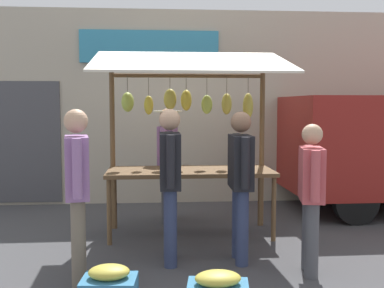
{
  "coord_description": "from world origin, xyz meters",
  "views": [
    {
      "loc": [
        0.46,
        6.11,
        1.74
      ],
      "look_at": [
        0.0,
        0.3,
        1.25
      ],
      "focal_mm": 43.31,
      "sensor_mm": 36.0,
      "label": 1
    }
  ],
  "objects_px": {
    "shopper_with_shopping_bag": "(240,175)",
    "shopper_in_striped_shirt": "(311,189)",
    "shopper_in_grey_tee": "(170,174)",
    "vendor_with_sunhat": "(168,154)",
    "shopper_with_ponytail": "(77,182)",
    "market_stall": "(191,118)"
  },
  "relations": [
    {
      "from": "vendor_with_sunhat",
      "to": "shopper_in_striped_shirt",
      "type": "distance_m",
      "value": 2.69
    },
    {
      "from": "shopper_with_shopping_bag",
      "to": "shopper_in_grey_tee",
      "type": "height_order",
      "value": "shopper_in_grey_tee"
    },
    {
      "from": "shopper_in_grey_tee",
      "to": "shopper_with_ponytail",
      "type": "relative_size",
      "value": 1.0
    },
    {
      "from": "shopper_in_grey_tee",
      "to": "vendor_with_sunhat",
      "type": "bearing_deg",
      "value": -0.65
    },
    {
      "from": "market_stall",
      "to": "shopper_with_shopping_bag",
      "type": "distance_m",
      "value": 1.39
    },
    {
      "from": "shopper_in_striped_shirt",
      "to": "shopper_with_ponytail",
      "type": "bearing_deg",
      "value": 102.49
    },
    {
      "from": "shopper_with_shopping_bag",
      "to": "shopper_in_striped_shirt",
      "type": "distance_m",
      "value": 0.78
    },
    {
      "from": "shopper_with_shopping_bag",
      "to": "shopper_with_ponytail",
      "type": "relative_size",
      "value": 0.98
    },
    {
      "from": "shopper_in_grey_tee",
      "to": "shopper_with_shopping_bag",
      "type": "bearing_deg",
      "value": -90.83
    },
    {
      "from": "shopper_in_striped_shirt",
      "to": "market_stall",
      "type": "bearing_deg",
      "value": 46.58
    },
    {
      "from": "shopper_with_shopping_bag",
      "to": "shopper_in_grey_tee",
      "type": "bearing_deg",
      "value": 90.32
    },
    {
      "from": "vendor_with_sunhat",
      "to": "shopper_in_striped_shirt",
      "type": "relative_size",
      "value": 1.09
    },
    {
      "from": "market_stall",
      "to": "shopper_in_grey_tee",
      "type": "bearing_deg",
      "value": 74.51
    },
    {
      "from": "shopper_with_shopping_bag",
      "to": "shopper_in_striped_shirt",
      "type": "bearing_deg",
      "value": -121.75
    },
    {
      "from": "shopper_in_striped_shirt",
      "to": "shopper_in_grey_tee",
      "type": "bearing_deg",
      "value": 84.67
    },
    {
      "from": "shopper_in_grey_tee",
      "to": "shopper_in_striped_shirt",
      "type": "relative_size",
      "value": 1.1
    },
    {
      "from": "vendor_with_sunhat",
      "to": "shopper_with_ponytail",
      "type": "xyz_separation_m",
      "value": [
        0.94,
        2.33,
        -0.01
      ]
    },
    {
      "from": "vendor_with_sunhat",
      "to": "shopper_in_striped_shirt",
      "type": "bearing_deg",
      "value": 43.9
    },
    {
      "from": "market_stall",
      "to": "shopper_with_ponytail",
      "type": "height_order",
      "value": "market_stall"
    },
    {
      "from": "vendor_with_sunhat",
      "to": "shopper_in_grey_tee",
      "type": "xyz_separation_m",
      "value": [
        0.02,
        1.86,
        -0.01
      ]
    },
    {
      "from": "shopper_in_grey_tee",
      "to": "shopper_in_striped_shirt",
      "type": "distance_m",
      "value": 1.5
    },
    {
      "from": "shopper_in_grey_tee",
      "to": "market_stall",
      "type": "bearing_deg",
      "value": -15.41
    }
  ]
}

